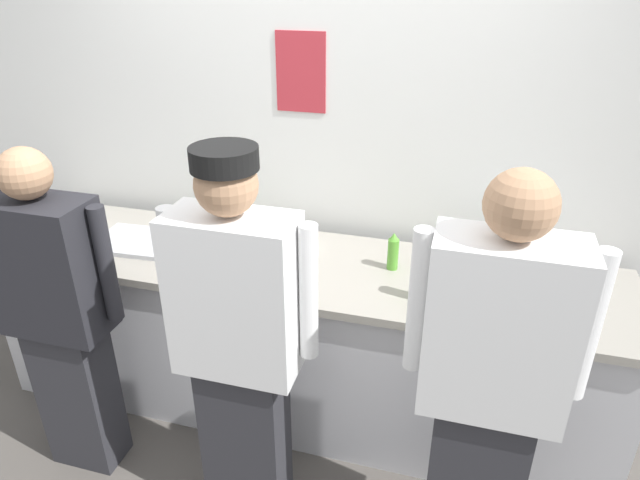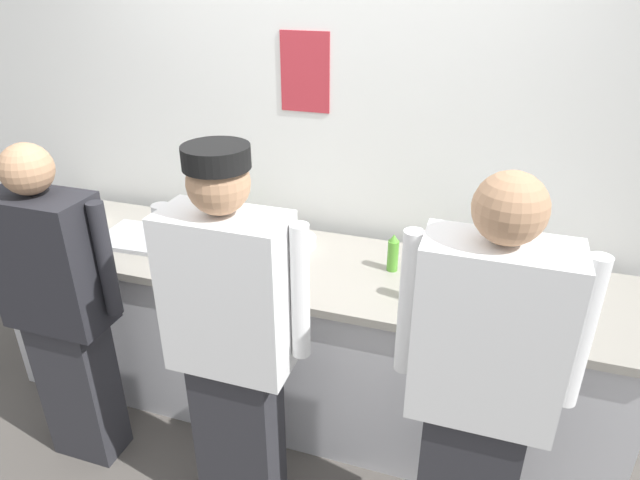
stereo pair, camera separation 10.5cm
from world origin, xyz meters
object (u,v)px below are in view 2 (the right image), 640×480
Objects in this scene: ramekin_yellow_sauce at (284,270)px; mixing_bowl_steel at (497,273)px; chef_center at (233,342)px; sheet_tray at (146,238)px; squeeze_bottle_spare at (210,211)px; ramekin_orange_sauce at (578,281)px; squeeze_bottle_primary at (417,280)px; chef_near_left at (61,307)px; squeeze_bottle_secondary at (393,253)px; ramekin_red_sauce at (532,318)px; plate_stack_front at (86,216)px; plate_stack_rear at (294,242)px; deli_cup at (216,263)px; chef_far_right at (480,391)px; chefs_knife at (223,250)px; ramekin_green_sauce at (260,255)px.

mixing_bowl_steel is at bearing 11.90° from ramekin_yellow_sauce.
chef_center is 3.60× the size of sheet_tray.
ramekin_orange_sauce is at bearing -1.08° from squeeze_bottle_spare.
squeeze_bottle_spare is at bearing 178.92° from ramekin_orange_sauce.
sheet_tray is 2.22× the size of squeeze_bottle_primary.
squeeze_bottle_secondary is (1.36, 0.70, 0.15)m from chef_near_left.
ramekin_red_sauce is 1.11m from ramekin_yellow_sauce.
plate_stack_front reaches higher than plate_stack_rear.
deli_cup reaches higher than plate_stack_rear.
chef_far_right is 6.19× the size of chefs_knife.
ramekin_green_sauce reaches higher than chefs_knife.
ramekin_yellow_sauce is at bearing -29.64° from ramekin_green_sauce.
plate_stack_rear is 1.22m from ramekin_red_sauce.
squeeze_bottle_secondary is 1.86× the size of ramekin_yellow_sauce.
squeeze_bottle_secondary is (-0.48, -0.00, 0.02)m from mixing_bowl_steel.
plate_stack_front is 1.02× the size of squeeze_bottle_primary.
chef_center is 0.86m from plate_stack_rear.
squeeze_bottle_spare is at bearing 174.02° from mixing_bowl_steel.
ramekin_red_sauce reaches higher than sheet_tray.
deli_cup is (-0.79, -0.28, -0.04)m from squeeze_bottle_secondary.
ramekin_yellow_sauce is 0.98× the size of ramekin_green_sauce.
chefs_knife is (0.20, -0.24, -0.09)m from squeeze_bottle_spare.
chef_far_right is 1.89m from sheet_tray.
squeeze_bottle_spare is at bearing 13.29° from plate_stack_front.
sheet_tray is at bearing -176.86° from mixing_bowl_steel.
chef_near_left reaches higher than squeeze_bottle_spare.
chef_near_left is 18.79× the size of ramekin_red_sauce.
chefs_knife is at bearing -173.02° from ramekin_orange_sauce.
chef_far_right is 7.82× the size of plate_stack_front.
plate_stack_front is at bearing 174.85° from ramekin_green_sauce.
chef_far_right reaches higher than squeeze_bottle_spare.
chefs_knife is at bearing -51.04° from squeeze_bottle_spare.
chefs_knife is (-1.01, 0.16, -0.10)m from squeeze_bottle_primary.
chef_center is at bearing -3.97° from chef_near_left.
chef_far_right is 19.34× the size of ramekin_orange_sauce.
squeeze_bottle_spare is 2.03× the size of ramekin_yellow_sauce.
chef_center is 7.98× the size of squeeze_bottle_primary.
ramekin_green_sauce is 1.05× the size of deli_cup.
sheet_tray is 1.32m from squeeze_bottle_secondary.
chef_center is 0.79m from chefs_knife.
squeeze_bottle_secondary is at bearing 4.14° from sheet_tray.
chef_center is at bearing -141.19° from mixing_bowl_steel.
squeeze_bottle_spare is (-1.21, 0.40, -0.00)m from squeeze_bottle_primary.
chef_near_left is 2.35m from ramekin_orange_sauce.
chef_far_right is at bearing -1.31° from chef_near_left.
chef_near_left is 18.21× the size of ramekin_orange_sauce.
ramekin_yellow_sauce is (0.83, -0.10, 0.01)m from sheet_tray.
sheet_tray is 2.49× the size of squeeze_bottle_secondary.
squeeze_bottle_primary is (0.69, -0.33, 0.08)m from plate_stack_rear.
mixing_bowl_steel reaches higher than sheet_tray.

